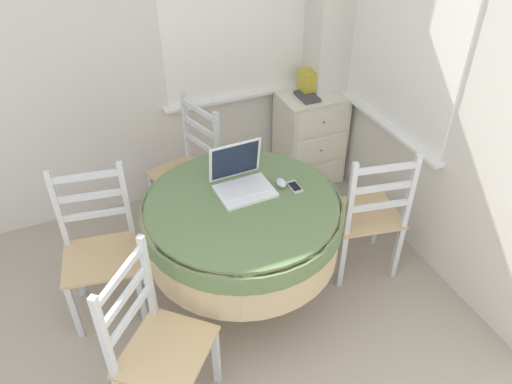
{
  "coord_description": "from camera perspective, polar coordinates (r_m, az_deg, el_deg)",
  "views": [
    {
      "loc": [
        -0.04,
        -0.53,
        2.49
      ],
      "look_at": [
        0.9,
        1.69,
        0.68
      ],
      "focal_mm": 35.0,
      "sensor_mm": 36.0,
      "label": 1
    }
  ],
  "objects": [
    {
      "name": "cell_phone",
      "position": [
        2.93,
        4.44,
        0.58
      ],
      "size": [
        0.06,
        0.12,
        0.01
      ],
      "color": "#B2B7BC",
      "rests_on": "round_dining_table"
    },
    {
      "name": "round_dining_table",
      "position": [
        2.91,
        -1.57,
        -3.53
      ],
      "size": [
        1.16,
        1.16,
        0.76
      ],
      "color": "#4C3D2D",
      "rests_on": "ground_plane"
    },
    {
      "name": "laptop",
      "position": [
        2.89,
        -1.68,
        1.37
      ],
      "size": [
        0.33,
        0.3,
        0.26
      ],
      "color": "white",
      "rests_on": "round_dining_table"
    },
    {
      "name": "book_on_cabinet",
      "position": [
        3.89,
        5.86,
        10.81
      ],
      "size": [
        0.13,
        0.21,
        0.02
      ],
      "color": "#3F3F44",
      "rests_on": "corner_cabinet"
    },
    {
      "name": "dining_chair_near_back_window",
      "position": [
        3.62,
        -7.61,
        2.35
      ],
      "size": [
        0.5,
        0.53,
        0.97
      ],
      "color": "tan",
      "rests_on": "ground_plane"
    },
    {
      "name": "dining_chair_camera_near",
      "position": [
        2.56,
        -11.19,
        -16.87
      ],
      "size": [
        0.58,
        0.58,
        0.97
      ],
      "color": "tan",
      "rests_on": "ground_plane"
    },
    {
      "name": "corner_cabinet",
      "position": [
        4.15,
        6.14,
        6.22
      ],
      "size": [
        0.52,
        0.42,
        0.78
      ],
      "color": "silver",
      "rests_on": "ground_plane"
    },
    {
      "name": "computer_mouse",
      "position": [
        2.93,
        2.89,
        1.06
      ],
      "size": [
        0.06,
        0.09,
        0.04
      ],
      "color": "silver",
      "rests_on": "round_dining_table"
    },
    {
      "name": "storage_box",
      "position": [
        3.96,
        6.22,
        12.49
      ],
      "size": [
        0.16,
        0.14,
        0.18
      ],
      "color": "gold",
      "rests_on": "corner_cabinet"
    },
    {
      "name": "dining_chair_left_flank",
      "position": [
        3.09,
        -17.35,
        -6.38
      ],
      "size": [
        0.49,
        0.45,
        0.97
      ],
      "color": "tan",
      "rests_on": "ground_plane"
    },
    {
      "name": "dining_chair_near_right_window",
      "position": [
        3.27,
        12.62,
        -2.67
      ],
      "size": [
        0.5,
        0.46,
        0.97
      ],
      "color": "tan",
      "rests_on": "ground_plane"
    },
    {
      "name": "corner_room_shell",
      "position": [
        2.86,
        4.3,
        11.7
      ],
      "size": [
        4.3,
        4.66,
        2.55
      ],
      "color": "silver",
      "rests_on": "ground_plane"
    }
  ]
}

